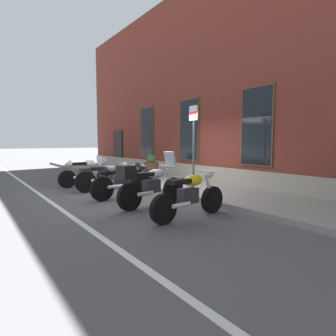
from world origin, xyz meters
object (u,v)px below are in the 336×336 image
object	(u,v)px
barrel_planter	(151,167)
motorcycle_grey_naked	(108,176)
motorcycle_white_sport	(89,170)
motorcycle_yellow_naked	(190,195)
motorcycle_silver_touring	(150,184)
parking_sign	(193,136)
motorcycle_black_sport	(126,179)

from	to	relation	value
barrel_planter	motorcycle_grey_naked	bearing A→B (deg)	-61.49
motorcycle_white_sport	motorcycle_yellow_naked	distance (m)	5.67
motorcycle_white_sport	motorcycle_silver_touring	world-z (taller)	motorcycle_silver_touring
motorcycle_silver_touring	motorcycle_yellow_naked	bearing A→B (deg)	5.57
motorcycle_grey_naked	parking_sign	world-z (taller)	parking_sign
motorcycle_black_sport	parking_sign	size ratio (longest dim) A/B	0.80
parking_sign	motorcycle_grey_naked	bearing A→B (deg)	-138.62
motorcycle_silver_touring	barrel_planter	size ratio (longest dim) A/B	2.22
motorcycle_white_sport	motorcycle_yellow_naked	size ratio (longest dim) A/B	1.04
motorcycle_white_sport	parking_sign	world-z (taller)	parking_sign
motorcycle_white_sport	barrel_planter	size ratio (longest dim) A/B	2.24
motorcycle_black_sport	barrel_planter	xyz separation A→B (m)	(-2.83, 2.61, -0.00)
motorcycle_yellow_naked	barrel_planter	xyz separation A→B (m)	(-5.63, 2.53, 0.06)
motorcycle_black_sport	motorcycle_silver_touring	world-z (taller)	motorcycle_silver_touring
motorcycle_grey_naked	motorcycle_yellow_naked	world-z (taller)	motorcycle_yellow_naked
motorcycle_grey_naked	parking_sign	size ratio (longest dim) A/B	0.82
motorcycle_white_sport	motorcycle_black_sport	bearing A→B (deg)	1.36
motorcycle_grey_naked	motorcycle_yellow_naked	xyz separation A→B (m)	(4.24, 0.03, 0.01)
motorcycle_grey_naked	barrel_planter	size ratio (longest dim) A/B	2.24
motorcycle_grey_naked	barrel_planter	distance (m)	2.91
barrel_planter	motorcycle_silver_touring	bearing A→B (deg)	-32.33
motorcycle_white_sport	motorcycle_black_sport	xyz separation A→B (m)	(2.86, 0.07, -0.03)
motorcycle_black_sport	motorcycle_yellow_naked	size ratio (longest dim) A/B	1.01
motorcycle_black_sport	motorcycle_yellow_naked	bearing A→B (deg)	1.57
parking_sign	barrel_planter	distance (m)	3.81
motorcycle_black_sport	motorcycle_silver_touring	distance (m)	1.39
motorcycle_white_sport	motorcycle_black_sport	world-z (taller)	motorcycle_white_sport
barrel_planter	motorcycle_black_sport	bearing A→B (deg)	-42.71
motorcycle_white_sport	parking_sign	xyz separation A→B (m)	(3.56, 2.00, 1.22)
motorcycle_silver_touring	parking_sign	size ratio (longest dim) A/B	0.82
motorcycle_black_sport	motorcycle_yellow_naked	xyz separation A→B (m)	(2.81, 0.08, -0.06)
motorcycle_grey_naked	barrel_planter	xyz separation A→B (m)	(-1.39, 2.56, 0.07)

